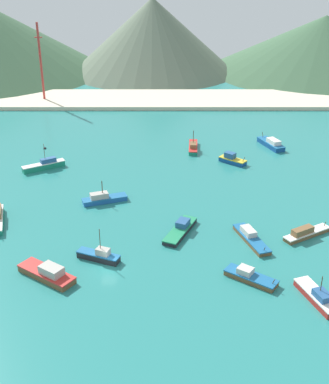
{
  "coord_description": "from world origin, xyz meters",
  "views": [
    {
      "loc": [
        9.48,
        -72.38,
        49.09
      ],
      "look_at": [
        9.84,
        28.37,
        0.5
      ],
      "focal_mm": 48.24,
      "sensor_mm": 36.0,
      "label": 1
    }
  ],
  "objects_px": {
    "fishing_boat_5": "(304,233)",
    "buoy_0": "(43,148)",
    "fishing_boat_10": "(316,296)",
    "fishing_boat_15": "(102,199)",
    "fishing_boat_14": "(270,143)",
    "fishing_boat_1": "(249,237)",
    "radio_tower": "(39,63)",
    "fishing_boat_8": "(230,159)",
    "fishing_boat_13": "(248,276)",
    "fishing_boat_0": "(46,273)",
    "fishing_boat_11": "(191,147)",
    "fishing_boat_6": "(43,165)",
    "fishing_boat_7": "(179,229)",
    "fishing_boat_12": "(98,256)"
  },
  "relations": [
    {
      "from": "fishing_boat_0",
      "to": "fishing_boat_7",
      "type": "relative_size",
      "value": 0.95
    },
    {
      "from": "buoy_0",
      "to": "radio_tower",
      "type": "xyz_separation_m",
      "value": [
        -9.36,
        44.72,
        13.33
      ]
    },
    {
      "from": "fishing_boat_10",
      "to": "fishing_boat_15",
      "type": "bearing_deg",
      "value": 137.3
    },
    {
      "from": "fishing_boat_1",
      "to": "radio_tower",
      "type": "relative_size",
      "value": 0.42
    },
    {
      "from": "fishing_boat_8",
      "to": "fishing_boat_15",
      "type": "xyz_separation_m",
      "value": [
        -29.63,
        -21.51,
        -0.1
      ]
    },
    {
      "from": "fishing_boat_10",
      "to": "fishing_boat_14",
      "type": "height_order",
      "value": "fishing_boat_10"
    },
    {
      "from": "fishing_boat_8",
      "to": "fishing_boat_15",
      "type": "relative_size",
      "value": 0.71
    },
    {
      "from": "fishing_boat_11",
      "to": "fishing_boat_15",
      "type": "relative_size",
      "value": 1.0
    },
    {
      "from": "radio_tower",
      "to": "fishing_boat_13",
      "type": "bearing_deg",
      "value": -62.13
    },
    {
      "from": "fishing_boat_0",
      "to": "fishing_boat_13",
      "type": "bearing_deg",
      "value": -1.02
    },
    {
      "from": "buoy_0",
      "to": "radio_tower",
      "type": "distance_m",
      "value": 47.6
    },
    {
      "from": "fishing_boat_0",
      "to": "fishing_boat_5",
      "type": "height_order",
      "value": "fishing_boat_0"
    },
    {
      "from": "fishing_boat_10",
      "to": "fishing_boat_12",
      "type": "relative_size",
      "value": 1.21
    },
    {
      "from": "fishing_boat_10",
      "to": "fishing_boat_15",
      "type": "distance_m",
      "value": 49.24
    },
    {
      "from": "fishing_boat_1",
      "to": "fishing_boat_6",
      "type": "height_order",
      "value": "fishing_boat_6"
    },
    {
      "from": "fishing_boat_13",
      "to": "fishing_boat_12",
      "type": "bearing_deg",
      "value": 166.71
    },
    {
      "from": "fishing_boat_6",
      "to": "fishing_boat_12",
      "type": "xyz_separation_m",
      "value": [
        17.76,
        -39.78,
        -0.12
      ]
    },
    {
      "from": "fishing_boat_6",
      "to": "fishing_boat_14",
      "type": "relative_size",
      "value": 0.97
    },
    {
      "from": "fishing_boat_14",
      "to": "fishing_boat_13",
      "type": "bearing_deg",
      "value": -103.7
    },
    {
      "from": "fishing_boat_6",
      "to": "fishing_boat_11",
      "type": "height_order",
      "value": "fishing_boat_6"
    },
    {
      "from": "fishing_boat_5",
      "to": "fishing_boat_13",
      "type": "relative_size",
      "value": 1.13
    },
    {
      "from": "fishing_boat_0",
      "to": "fishing_boat_7",
      "type": "xyz_separation_m",
      "value": [
        22.0,
        14.61,
        -0.22
      ]
    },
    {
      "from": "fishing_boat_1",
      "to": "fishing_boat_14",
      "type": "height_order",
      "value": "fishing_boat_14"
    },
    {
      "from": "fishing_boat_8",
      "to": "radio_tower",
      "type": "distance_m",
      "value": 80.5
    },
    {
      "from": "fishing_boat_10",
      "to": "fishing_boat_15",
      "type": "height_order",
      "value": "fishing_boat_15"
    },
    {
      "from": "fishing_boat_7",
      "to": "fishing_boat_11",
      "type": "xyz_separation_m",
      "value": [
        4.54,
        43.51,
        0.08
      ]
    },
    {
      "from": "fishing_boat_7",
      "to": "fishing_boat_12",
      "type": "distance_m",
      "value": 17.01
    },
    {
      "from": "fishing_boat_5",
      "to": "fishing_boat_11",
      "type": "relative_size",
      "value": 1.01
    },
    {
      "from": "fishing_boat_8",
      "to": "fishing_boat_14",
      "type": "distance_m",
      "value": 16.36
    },
    {
      "from": "radio_tower",
      "to": "fishing_boat_6",
      "type": "bearing_deg",
      "value": -78.19
    },
    {
      "from": "fishing_boat_10",
      "to": "radio_tower",
      "type": "distance_m",
      "value": 127.6
    },
    {
      "from": "buoy_0",
      "to": "fishing_boat_7",
      "type": "bearing_deg",
      "value": -51.67
    },
    {
      "from": "fishing_boat_8",
      "to": "fishing_boat_14",
      "type": "xyz_separation_m",
      "value": [
        11.86,
        11.26,
        0.0
      ]
    },
    {
      "from": "fishing_boat_13",
      "to": "fishing_boat_15",
      "type": "xyz_separation_m",
      "value": [
        -26.69,
        28.0,
        0.15
      ]
    },
    {
      "from": "fishing_boat_0",
      "to": "fishing_boat_1",
      "type": "xyz_separation_m",
      "value": [
        34.76,
        11.65,
        -0.22
      ]
    },
    {
      "from": "fishing_boat_7",
      "to": "radio_tower",
      "type": "bearing_deg",
      "value": 116.47
    },
    {
      "from": "fishing_boat_11",
      "to": "buoy_0",
      "type": "xyz_separation_m",
      "value": [
        -39.38,
        0.55,
        -0.63
      ]
    },
    {
      "from": "fishing_boat_8",
      "to": "fishing_boat_10",
      "type": "bearing_deg",
      "value": -83.19
    },
    {
      "from": "fishing_boat_14",
      "to": "fishing_boat_0",
      "type": "bearing_deg",
      "value": -128.34
    },
    {
      "from": "fishing_boat_5",
      "to": "buoy_0",
      "type": "distance_m",
      "value": 73.76
    },
    {
      "from": "fishing_boat_10",
      "to": "fishing_boat_6",
      "type": "bearing_deg",
      "value": 135.67
    },
    {
      "from": "fishing_boat_5",
      "to": "buoy_0",
      "type": "height_order",
      "value": "fishing_boat_5"
    },
    {
      "from": "fishing_boat_1",
      "to": "fishing_boat_8",
      "type": "xyz_separation_m",
      "value": [
        0.97,
        37.28,
        0.23
      ]
    },
    {
      "from": "fishing_boat_10",
      "to": "buoy_0",
      "type": "distance_m",
      "value": 84.97
    },
    {
      "from": "fishing_boat_0",
      "to": "fishing_boat_10",
      "type": "bearing_deg",
      "value": -8.05
    },
    {
      "from": "fishing_boat_0",
      "to": "radio_tower",
      "type": "xyz_separation_m",
      "value": [
        -22.2,
        103.4,
        12.57
      ]
    },
    {
      "from": "radio_tower",
      "to": "fishing_boat_10",
      "type": "bearing_deg",
      "value": -59.48
    },
    {
      "from": "fishing_boat_15",
      "to": "radio_tower",
      "type": "height_order",
      "value": "radio_tower"
    },
    {
      "from": "fishing_boat_0",
      "to": "fishing_boat_1",
      "type": "relative_size",
      "value": 0.95
    },
    {
      "from": "fishing_boat_1",
      "to": "fishing_boat_5",
      "type": "bearing_deg",
      "value": 8.04
    }
  ]
}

